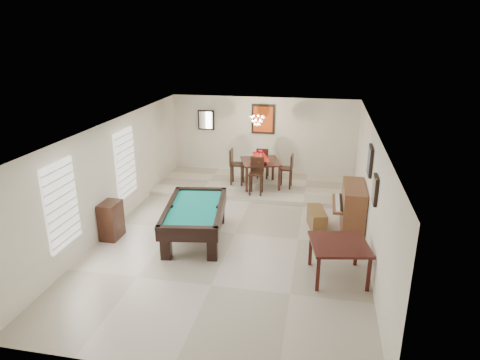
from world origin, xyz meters
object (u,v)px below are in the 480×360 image
(dining_chair_west, at_px, (237,167))
(dining_chair_south, at_px, (256,177))
(piano_bench, at_px, (317,219))
(pool_table, at_px, (195,223))
(dining_chair_north, at_px, (263,163))
(dining_table, at_px, (260,171))
(upright_piano, at_px, (347,208))
(flower_vase, at_px, (261,153))
(dining_chair_east, at_px, (286,171))
(apothecary_chest, at_px, (111,220))
(square_table, at_px, (338,260))
(chandelier, at_px, (257,117))

(dining_chair_west, bearing_deg, dining_chair_south, -138.26)
(dining_chair_west, bearing_deg, piano_bench, -136.54)
(pool_table, height_order, piano_bench, pool_table)
(dining_chair_north, bearing_deg, dining_chair_south, 90.63)
(dining_table, bearing_deg, dining_chair_north, 92.79)
(upright_piano, relative_size, flower_vase, 6.42)
(upright_piano, relative_size, piano_bench, 1.57)
(dining_chair_south, distance_m, dining_chair_east, 1.06)
(pool_table, height_order, dining_chair_west, dining_chair_west)
(dining_chair_south, height_order, dining_chair_west, dining_chair_west)
(dining_table, bearing_deg, pool_table, -105.61)
(upright_piano, relative_size, apothecary_chest, 1.59)
(piano_bench, height_order, apothecary_chest, apothecary_chest)
(piano_bench, distance_m, dining_chair_south, 2.51)
(upright_piano, bearing_deg, dining_chair_east, 124.97)
(dining_chair_south, distance_m, dining_chair_north, 1.51)
(square_table, bearing_deg, dining_table, 115.82)
(piano_bench, bearing_deg, dining_chair_east, 112.17)
(upright_piano, bearing_deg, dining_chair_north, 127.88)
(piano_bench, height_order, dining_chair_north, dining_chair_north)
(dining_chair_west, bearing_deg, flower_vase, -94.68)
(pool_table, bearing_deg, dining_chair_east, 55.03)
(flower_vase, distance_m, dining_chair_south, 0.86)
(piano_bench, height_order, dining_chair_east, dining_chair_east)
(piano_bench, bearing_deg, chandelier, 126.81)
(upright_piano, xyz_separation_m, dining_table, (-2.46, 2.41, -0.00))
(apothecary_chest, height_order, chandelier, chandelier)
(dining_table, height_order, dining_chair_west, dining_chair_west)
(pool_table, relative_size, dining_chair_south, 2.24)
(upright_piano, relative_size, dining_chair_east, 1.36)
(pool_table, distance_m, flower_vase, 3.74)
(dining_table, bearing_deg, upright_piano, -44.43)
(apothecary_chest, height_order, dining_chair_west, dining_chair_west)
(flower_vase, bearing_deg, dining_chair_east, 1.02)
(apothecary_chest, bearing_deg, dining_chair_east, 46.37)
(chandelier, bearing_deg, upright_piano, -44.03)
(apothecary_chest, xyz_separation_m, dining_table, (2.92, 3.84, 0.14))
(flower_vase, distance_m, chandelier, 1.07)
(upright_piano, xyz_separation_m, chandelier, (-2.59, 2.51, 1.62))
(apothecary_chest, bearing_deg, upright_piano, 14.97)
(pool_table, xyz_separation_m, dining_table, (0.99, 3.53, 0.18))
(apothecary_chest, bearing_deg, flower_vase, 52.82)
(upright_piano, height_order, dining_chair_west, dining_chair_west)
(pool_table, bearing_deg, dining_table, 65.68)
(dining_table, bearing_deg, square_table, -64.18)
(apothecary_chest, height_order, flower_vase, flower_vase)
(dining_chair_south, bearing_deg, dining_table, 88.38)
(apothecary_chest, xyz_separation_m, flower_vase, (2.92, 3.84, 0.71))
(apothecary_chest, xyz_separation_m, dining_chair_south, (2.90, 3.14, 0.21))
(square_table, distance_m, chandelier, 5.55)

